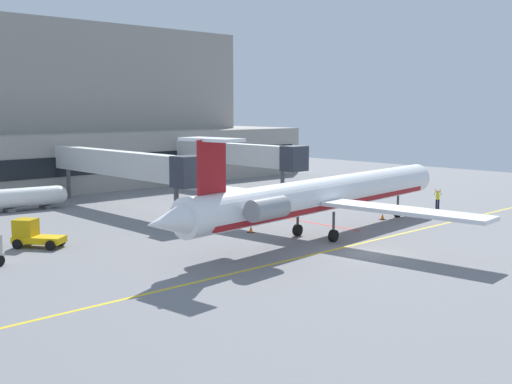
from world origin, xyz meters
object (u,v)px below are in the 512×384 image
at_px(fuel_tank, 27,197).
at_px(marshaller, 438,199).
at_px(regional_jet, 323,195).
at_px(baggage_tug, 33,234).

distance_m(fuel_tank, marshaller, 39.75).
height_order(fuel_tank, marshaller, fuel_tank).
height_order(regional_jet, marshaller, regional_jet).
relative_size(baggage_tug, fuel_tank, 0.48).
xyz_separation_m(fuel_tank, marshaller, (29.42, -26.73, -0.27)).
xyz_separation_m(baggage_tug, fuel_tank, (6.70, 16.20, 0.34)).
xyz_separation_m(regional_jet, fuel_tank, (-10.97, 27.88, -1.97)).
distance_m(regional_jet, baggage_tug, 21.30).
height_order(baggage_tug, fuel_tank, fuel_tank).
bearing_deg(marshaller, fuel_tank, 137.74).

